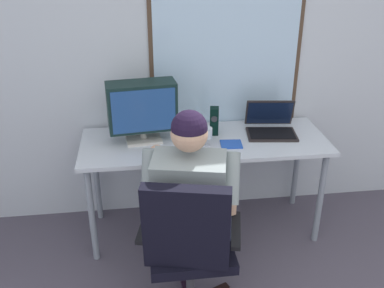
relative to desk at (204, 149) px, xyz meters
The scene contains 9 objects.
wall_rear 0.80m from the desk, 55.91° to the left, with size 5.50×0.08×2.67m.
desk is the anchor object (origin of this frame).
office_chair 0.87m from the desk, 104.49° to the right, with size 0.61×0.57×0.95m.
person_seated 0.60m from the desk, 105.88° to the right, with size 0.61×0.85×1.24m.
crt_monitor 0.52m from the desk, behind, with size 0.47×0.24×0.41m.
laptop 0.51m from the desk, ahead, with size 0.37×0.33×0.22m.
wine_glass 0.18m from the desk, 91.92° to the right, with size 0.08×0.08×0.13m.
desk_speaker 0.21m from the desk, 49.35° to the left, with size 0.07×0.08×0.20m.
cd_case 0.20m from the desk, 29.82° to the right, with size 0.15×0.14×0.01m.
Camera 1 is at (-0.69, -0.75, 2.05)m, focal length 41.57 mm.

